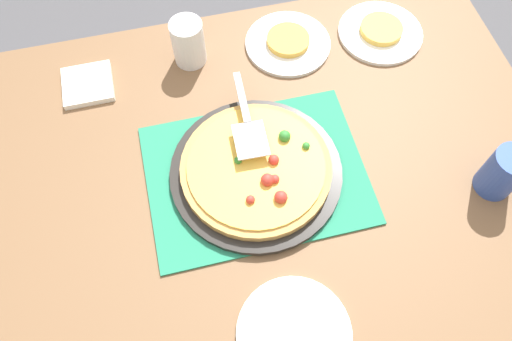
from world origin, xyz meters
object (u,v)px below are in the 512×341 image
Objects in this scene: served_slice_right at (288,40)px; plate_near_left at (380,33)px; plate_far_right at (288,44)px; served_slice_left at (381,29)px; cup_far at (503,172)px; plate_side at (294,334)px; cup_near at (188,42)px; pizza at (257,168)px; pizza_pan at (256,172)px; napkin_stack at (88,85)px; pizza_server at (247,122)px.

plate_near_left is at bearing -4.79° from served_slice_right.
plate_far_right is (-0.25, 0.02, 0.00)m from plate_near_left.
cup_far is (0.08, -0.48, 0.04)m from served_slice_left.
served_slice_left is at bearing 57.95° from plate_side.
cup_far is (0.58, -0.51, 0.00)m from cup_near.
pizza is 0.53m from plate_near_left.
pizza_pan is 1.73× the size of plate_far_right.
served_slice_left is at bearing -4.79° from plate_far_right.
plate_far_right is at bearing 75.60° from plate_side.
plate_near_left is at bearing 99.76° from cup_far.
plate_far_right is at bearing 0.00° from served_slice_right.
cup_far is at bearing -16.39° from pizza.
cup_near is at bearing 102.82° from pizza_pan.
pizza_pan is 0.53m from served_slice_left.
pizza is at bearing -44.30° from napkin_stack.
plate_side is 2.00× the size of served_slice_right.
pizza_pan is 0.38m from cup_near.
napkin_stack is at bearing 115.95° from plate_side.
pizza_server is at bearing 153.63° from cup_far.
served_slice_right is at bearing 0.00° from plate_far_right.
pizza_server reaches higher than served_slice_left.
plate_near_left is at bearing 57.95° from plate_side.
pizza_server is 1.93× the size of napkin_stack.
served_slice_right is 0.48× the size of pizza_server.
pizza is 2.75× the size of cup_near.
pizza is at bearing -141.34° from served_slice_left.
plate_side is (-0.01, -0.35, -0.01)m from pizza_pan.
plate_far_right is at bearing 64.21° from pizza_pan.
pizza_server is 0.43m from napkin_stack.
cup_near is 0.27m from napkin_stack.
plate_near_left and plate_far_right have the same top height.
plate_near_left is at bearing 38.66° from pizza.
plate_near_left is 0.50m from cup_near.
plate_near_left is 2.00× the size of served_slice_left.
pizza_server is at bearing 88.16° from plate_side.
pizza is at bearing -77.03° from cup_near.
plate_side is at bearing -104.40° from plate_far_right.
plate_far_right is 0.01m from served_slice_right.
pizza_server reaches higher than plate_far_right.
plate_near_left is at bearing -3.78° from cup_near.
served_slice_right is at bearing 75.60° from plate_side.
pizza_pan is 1.73× the size of plate_side.
pizza is 1.50× the size of plate_side.
pizza_server reaches higher than served_slice_right.
pizza_pan is 0.35m from plate_side.
plate_far_right is 1.83× the size of cup_near.
pizza_pan is 1.73× the size of plate_near_left.
plate_far_right is at bearing 175.21° from served_slice_left.
plate_near_left is 1.00× the size of plate_far_right.
cup_far is (0.33, -0.50, 0.06)m from plate_far_right.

